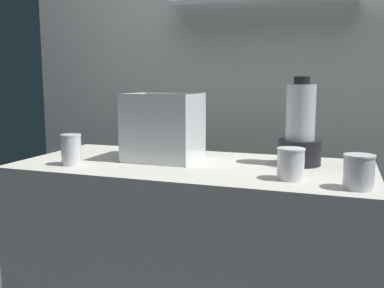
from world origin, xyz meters
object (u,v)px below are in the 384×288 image
juice_cup_pomegranate_far_left (71,151)px  blender_pitcher (300,132)px  juice_cup_beet_middle (359,174)px  juice_cup_carrot_left (291,166)px  carrot_display_bin (164,139)px

juice_cup_pomegranate_far_left → blender_pitcher: bearing=19.7°
juice_cup_beet_middle → blender_pitcher: bearing=122.0°
juice_cup_beet_middle → juice_cup_carrot_left: bearing=163.8°
juice_cup_carrot_left → juice_cup_beet_middle: (0.21, -0.06, -0.00)m
blender_pitcher → juice_cup_beet_middle: 0.40m
blender_pitcher → juice_cup_beet_middle: size_ratio=3.22×
juice_cup_carrot_left → juice_cup_beet_middle: bearing=-16.2°
blender_pitcher → juice_cup_pomegranate_far_left: size_ratio=2.83×
carrot_display_bin → juice_cup_carrot_left: 0.58m
carrot_display_bin → juice_cup_carrot_left: carrot_display_bin is taller
blender_pitcher → juice_cup_beet_middle: bearing=-58.0°
blender_pitcher → juice_cup_carrot_left: size_ratio=3.23×
juice_cup_pomegranate_far_left → carrot_display_bin: bearing=37.0°
juice_cup_pomegranate_far_left → juice_cup_carrot_left: bearing=2.1°
carrot_display_bin → juice_cup_beet_middle: (0.76, -0.26, -0.04)m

